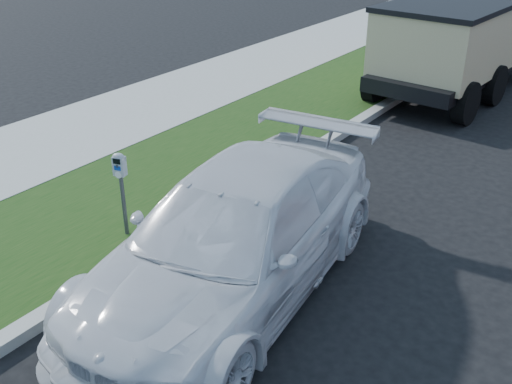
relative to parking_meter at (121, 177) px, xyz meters
The scene contains 5 objects.
ground 3.34m from the parking_meter, ahead, with size 120.00×120.00×0.00m, color black.
streetside 3.18m from the parking_meter, 142.75° to the left, with size 6.12×50.00×0.15m.
parking_meter is the anchor object (origin of this frame).
white_wagon 2.07m from the parking_meter, ahead, with size 2.24×5.51×1.60m, color silver.
dump_truck 10.54m from the parking_meter, 82.02° to the left, with size 2.87×6.43×2.46m.
Camera 1 is at (2.84, -4.91, 4.71)m, focal length 42.00 mm.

